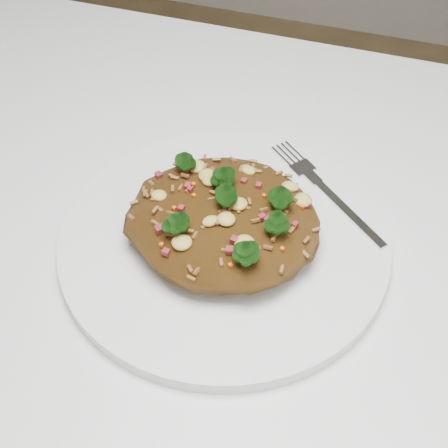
{
  "coord_description": "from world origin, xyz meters",
  "views": [
    {
      "loc": [
        0.02,
        -0.31,
        1.18
      ],
      "look_at": [
        -0.09,
        0.04,
        0.78
      ],
      "focal_mm": 50.0,
      "sensor_mm": 36.0,
      "label": 1
    }
  ],
  "objects_px": {
    "dining_table": "(301,357)",
    "fried_rice": "(224,214)",
    "fork": "(332,197)",
    "plate": "(224,240)"
  },
  "relations": [
    {
      "from": "plate",
      "to": "fried_rice",
      "type": "height_order",
      "value": "fried_rice"
    },
    {
      "from": "dining_table",
      "to": "fried_rice",
      "type": "xyz_separation_m",
      "value": [
        -0.09,
        0.04,
        0.13
      ]
    },
    {
      "from": "dining_table",
      "to": "fried_rice",
      "type": "height_order",
      "value": "fried_rice"
    },
    {
      "from": "dining_table",
      "to": "fork",
      "type": "bearing_deg",
      "value": 92.95
    },
    {
      "from": "fried_rice",
      "to": "fork",
      "type": "bearing_deg",
      "value": 42.56
    },
    {
      "from": "dining_table",
      "to": "plate",
      "type": "xyz_separation_m",
      "value": [
        -0.09,
        0.04,
        0.1
      ]
    },
    {
      "from": "plate",
      "to": "fried_rice",
      "type": "xyz_separation_m",
      "value": [
        0.0,
        -0.0,
        0.03
      ]
    },
    {
      "from": "dining_table",
      "to": "fork",
      "type": "height_order",
      "value": "fork"
    },
    {
      "from": "fried_rice",
      "to": "fork",
      "type": "relative_size",
      "value": 1.29
    },
    {
      "from": "dining_table",
      "to": "fried_rice",
      "type": "relative_size",
      "value": 7.0
    }
  ]
}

